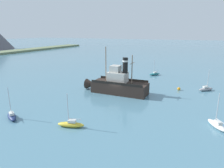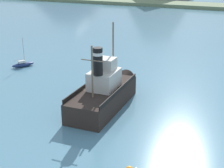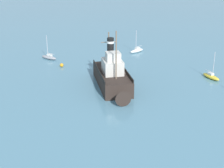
% 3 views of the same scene
% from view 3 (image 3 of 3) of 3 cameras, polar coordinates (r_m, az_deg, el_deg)
% --- Properties ---
extents(ground_plane, '(600.00, 600.00, 0.00)m').
position_cam_3_polar(ground_plane, '(56.99, 1.56, -0.19)').
color(ground_plane, teal).
extents(old_tugboat, '(4.48, 14.41, 9.90)m').
position_cam_3_polar(old_tugboat, '(55.57, 0.10, 1.26)').
color(old_tugboat, '#2D231E').
rests_on(old_tugboat, ground).
extents(sailboat_white, '(3.81, 2.92, 4.90)m').
position_cam_3_polar(sailboat_white, '(75.80, 4.15, 5.60)').
color(sailboat_white, white).
rests_on(sailboat_white, ground).
extents(sailboat_yellow, '(2.12, 3.96, 4.90)m').
position_cam_3_polar(sailboat_yellow, '(62.17, 16.15, 1.23)').
color(sailboat_yellow, gold).
rests_on(sailboat_yellow, ground).
extents(sailboat_grey, '(3.46, 3.47, 4.90)m').
position_cam_3_polar(sailboat_grey, '(71.88, -10.43, 4.42)').
color(sailboat_grey, gray).
rests_on(sailboat_grey, ground).
extents(mooring_buoy, '(0.71, 0.71, 0.71)m').
position_cam_3_polar(mooring_buoy, '(66.60, -8.37, 3.13)').
color(mooring_buoy, orange).
rests_on(mooring_buoy, ground).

